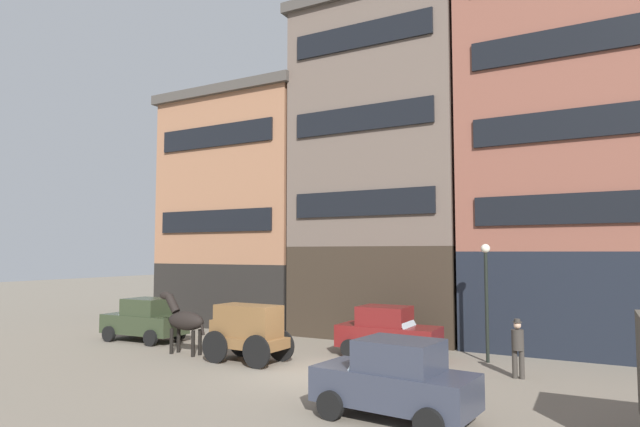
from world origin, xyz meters
The scene contains 12 objects.
ground_plane centered at (0.00, 0.00, 0.00)m, with size 120.00×120.00×0.00m, color slate.
building_far_left centered at (-8.96, 9.10, 6.25)m, with size 8.82×6.11×12.41m.
building_center_left centered at (-0.78, 9.09, 7.91)m, with size 8.24×6.11×15.72m.
building_center_right centered at (8.18, 9.09, 8.32)m, with size 10.38×6.11×16.56m.
cargo_wagon centered at (-2.66, 0.66, 1.15)m, with size 2.94×1.58×1.98m.
draft_horse centered at (-5.61, 0.66, 1.27)m, with size 2.35×0.65×2.30m.
sedan_dark centered at (1.28, 3.98, 0.91)m, with size 3.73×1.91×1.83m.
sedan_light centered at (-9.20, 2.09, 0.91)m, with size 3.75×1.96×1.83m.
sedan_parked_curb centered at (4.23, -2.91, 0.91)m, with size 3.83×2.13×1.83m.
pedestrian_officer centered at (6.04, 2.70, 0.98)m, with size 0.50×0.50×1.79m.
streetlamp_curbside centered at (4.72, 4.68, 2.67)m, with size 0.32×0.32×4.12m.
fire_hydrant_curbside centered at (-7.73, 5.10, 0.43)m, with size 0.24×0.24×0.83m.
Camera 1 is at (8.81, -14.71, 3.84)m, focal length 30.09 mm.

